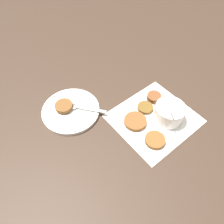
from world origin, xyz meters
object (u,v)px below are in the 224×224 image
sauce_bowl (169,113)px  fritter_on_plate (64,106)px  serving_plate (71,110)px  fork (77,107)px

sauce_bowl → fritter_on_plate: 0.39m
serving_plate → fritter_on_plate: bearing=136.1°
fritter_on_plate → fork: bearing=-27.2°
sauce_bowl → fritter_on_plate: bearing=145.8°
serving_plate → fritter_on_plate: 0.03m
fritter_on_plate → fork: size_ratio=0.43×
sauce_bowl → fritter_on_plate: (-0.33, 0.22, -0.01)m
fritter_on_plate → fork: 0.05m
sauce_bowl → fork: bearing=144.8°
serving_plate → fork: fork is taller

